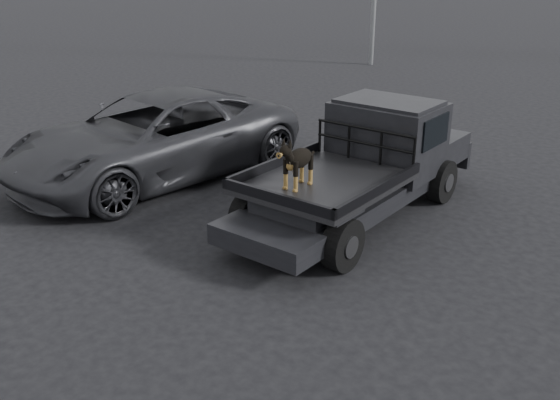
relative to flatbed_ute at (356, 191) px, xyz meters
The scene contains 6 objects.
ground 2.27m from the flatbed_ute, 102.35° to the right, with size 120.00×120.00×0.00m, color black.
flatbed_ute is the anchor object (origin of this frame).
ute_cab 1.31m from the flatbed_ute, 90.00° to the left, with size 1.72×1.30×0.88m, color black, non-canonical shape.
headache_rack 0.76m from the flatbed_ute, 90.00° to the left, with size 1.80×0.08×0.55m, color black, non-canonical shape.
dog 1.65m from the flatbed_ute, 96.01° to the right, with size 0.32×0.60×0.74m, color black, non-canonical shape.
parked_suv 4.15m from the flatbed_ute, behind, with size 2.67×5.80×1.61m, color #333338.
Camera 1 is at (5.35, -6.14, 4.13)m, focal length 40.00 mm.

